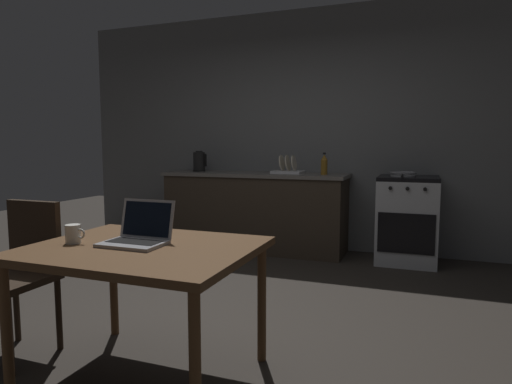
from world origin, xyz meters
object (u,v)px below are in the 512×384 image
at_px(dish_rack, 288,169).
at_px(frying_pan, 403,174).
at_px(bottle, 324,164).
at_px(chair, 22,267).
at_px(electric_kettle, 199,162).
at_px(laptop, 138,235).
at_px(stove_oven, 407,220).
at_px(coffee_mug, 73,234).
at_px(dining_table, 143,259).

bearing_deg(dish_rack, frying_pan, -1.28).
relative_size(bottle, frying_pan, 0.55).
height_order(chair, electric_kettle, electric_kettle).
height_order(laptop, dish_rack, dish_rack).
distance_m(stove_oven, bottle, 1.05).
height_order(stove_oven, coffee_mug, stove_oven).
bearing_deg(coffee_mug, chair, 170.10).
distance_m(chair, dish_rack, 3.07).
distance_m(stove_oven, dining_table, 3.19).
bearing_deg(dining_table, coffee_mug, -168.25).
bearing_deg(chair, dining_table, 17.57).
bearing_deg(bottle, dish_rack, 173.33).
distance_m(dining_table, coffee_mug, 0.40).
relative_size(electric_kettle, bottle, 1.04).
height_order(coffee_mug, dish_rack, dish_rack).
xyz_separation_m(laptop, frying_pan, (1.21, 2.89, 0.17)).
bearing_deg(bottle, chair, -112.35).
bearing_deg(dining_table, bottle, 83.33).
xyz_separation_m(laptop, bottle, (0.39, 2.87, 0.26)).
relative_size(dining_table, bottle, 4.74).
relative_size(frying_pan, coffee_mug, 3.75).
height_order(chair, laptop, laptop).
height_order(dining_table, bottle, bottle).
bearing_deg(chair, dish_rack, 93.37).
xyz_separation_m(dining_table, frying_pan, (1.16, 2.92, 0.29)).
distance_m(dining_table, laptop, 0.13).
bearing_deg(bottle, coffee_mug, -103.51).
xyz_separation_m(laptop, coffee_mug, (-0.33, -0.11, 0.00)).
distance_m(dining_table, electric_kettle, 3.21).
xyz_separation_m(laptop, dish_rack, (-0.04, 2.92, 0.20)).
bearing_deg(laptop, dining_table, -20.53).
bearing_deg(electric_kettle, bottle, -1.84).
distance_m(bottle, dish_rack, 0.44).
distance_m(coffee_mug, dish_rack, 3.04).
bearing_deg(frying_pan, electric_kettle, 179.33).
relative_size(stove_oven, laptop, 2.84).
bearing_deg(coffee_mug, frying_pan, 62.88).
height_order(chair, dish_rack, dish_rack).
bearing_deg(frying_pan, laptop, -112.71).
xyz_separation_m(bottle, frying_pan, (0.82, 0.02, -0.09)).
bearing_deg(stove_oven, dining_table, -112.43).
distance_m(electric_kettle, bottle, 1.56).
bearing_deg(bottle, electric_kettle, 178.16).
bearing_deg(chair, stove_oven, 72.78).
bearing_deg(frying_pan, coffee_mug, -117.12).
height_order(laptop, bottle, bottle).
bearing_deg(dining_table, stove_oven, 67.57).
distance_m(chair, laptop, 0.84).
bearing_deg(frying_pan, dish_rack, 178.72).
relative_size(stove_oven, chair, 1.01).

